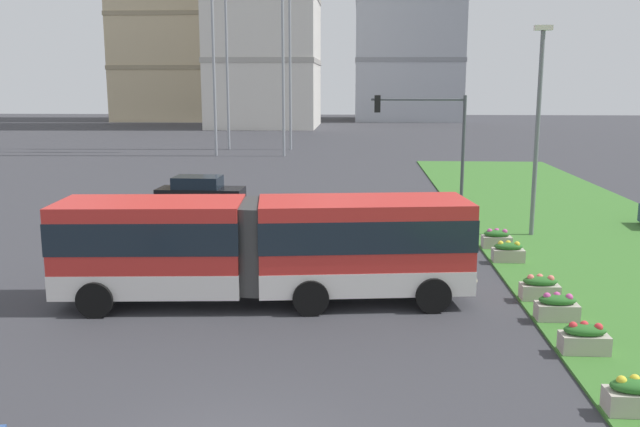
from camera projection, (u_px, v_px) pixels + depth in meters
articulated_bus at (265, 246)px, 19.61m from camera, size 12.00×3.77×3.00m
car_black_sedan at (200, 192)px, 35.10m from camera, size 4.45×2.13×1.58m
flower_planter_0 at (635, 396)px, 12.96m from camera, size 1.10×0.56×0.74m
flower_planter_1 at (584, 338)px, 15.89m from camera, size 1.10×0.56×0.74m
flower_planter_2 at (557, 307)px, 18.10m from camera, size 1.10×0.56×0.74m
flower_planter_3 at (540, 288)px, 19.82m from camera, size 1.10×0.56×0.74m
flower_planter_4 at (508, 252)px, 24.04m from camera, size 1.10×0.56×0.74m
flower_planter_5 at (497, 239)px, 26.06m from camera, size 1.10×0.56×0.74m
traffic_light_far_right at (431, 133)px, 32.01m from camera, size 4.45×0.28×5.74m
streetlight_median at (538, 123)px, 27.49m from camera, size 0.70×0.28×8.54m
apartment_tower_centre at (408, 5)px, 115.52m from camera, size 17.79×18.28×38.77m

